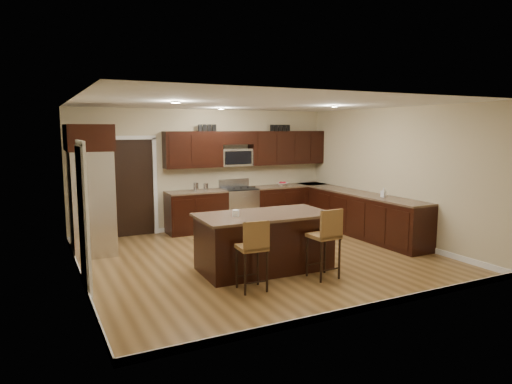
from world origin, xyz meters
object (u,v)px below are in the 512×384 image
range (239,207)px  stool_right (326,235)px  stool_left (253,247)px  refrigerator (91,188)px  island (264,243)px

range → stool_right: 3.94m
stool_left → refrigerator: refrigerator is taller
stool_left → stool_right: 1.23m
island → refrigerator: refrigerator is taller
island → stool_right: size_ratio=2.01×
range → island: bearing=-107.1°
stool_left → range: bearing=72.2°
island → stool_left: size_ratio=2.13×
range → refrigerator: (-3.30, -0.79, 0.73)m
stool_left → refrigerator: (-1.74, 3.12, 0.56)m
stool_right → island: bearing=122.8°
range → stool_right: (-0.33, -3.92, 0.21)m
island → stool_right: 1.07m
range → stool_right: range is taller
island → stool_left: 1.06m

